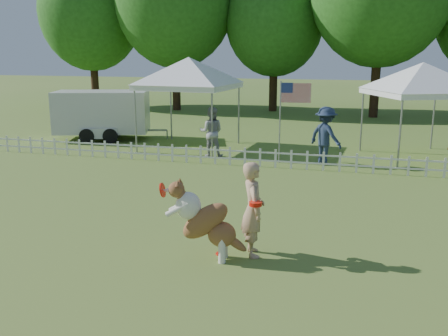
# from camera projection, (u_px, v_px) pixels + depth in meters

# --- Properties ---
(ground) EXTENTS (120.00, 120.00, 0.00)m
(ground) POSITION_uv_depth(u_px,v_px,m) (226.00, 251.00, 9.27)
(ground) COLOR #3B6820
(ground) RESTS_ON ground
(picket_fence) EXTENTS (22.00, 0.08, 0.60)m
(picket_fence) POSITION_uv_depth(u_px,v_px,m) (283.00, 159.00, 15.78)
(picket_fence) COLOR silver
(picket_fence) RESTS_ON ground
(handler) EXTENTS (0.62, 0.74, 1.73)m
(handler) POSITION_uv_depth(u_px,v_px,m) (253.00, 209.00, 8.92)
(handler) COLOR tan
(handler) RESTS_ON ground
(dog) EXTENTS (1.42, 0.60, 1.43)m
(dog) POSITION_uv_depth(u_px,v_px,m) (206.00, 221.00, 8.76)
(dog) COLOR brown
(dog) RESTS_ON ground
(frisbee_on_turf) EXTENTS (0.23, 0.23, 0.02)m
(frisbee_on_turf) POSITION_uv_depth(u_px,v_px,m) (221.00, 254.00, 9.13)
(frisbee_on_turf) COLOR red
(frisbee_on_turf) RESTS_ON ground
(canopy_tent_left) EXTENTS (3.48, 3.48, 3.35)m
(canopy_tent_left) POSITION_uv_depth(u_px,v_px,m) (189.00, 104.00, 18.89)
(canopy_tent_left) COLOR white
(canopy_tent_left) RESTS_ON ground
(canopy_tent_right) EXTENTS (4.09, 4.09, 3.20)m
(canopy_tent_right) POSITION_uv_depth(u_px,v_px,m) (419.00, 112.00, 17.11)
(canopy_tent_right) COLOR white
(canopy_tent_right) RESTS_ON ground
(cargo_trailer) EXTENTS (5.11, 3.39, 2.07)m
(cargo_trailer) POSITION_uv_depth(u_px,v_px,m) (102.00, 115.00, 20.86)
(cargo_trailer) COLOR silver
(cargo_trailer) RESTS_ON ground
(flag_pole) EXTENTS (1.04, 0.19, 2.70)m
(flag_pole) POSITION_uv_depth(u_px,v_px,m) (280.00, 123.00, 16.33)
(flag_pole) COLOR gray
(flag_pole) RESTS_ON ground
(spectator_a) EXTENTS (0.94, 0.79, 1.75)m
(spectator_a) POSITION_uv_depth(u_px,v_px,m) (211.00, 132.00, 17.46)
(spectator_a) COLOR #959499
(spectator_a) RESTS_ON ground
(spectator_b) EXTENTS (1.40, 1.30, 1.90)m
(spectator_b) POSITION_uv_depth(u_px,v_px,m) (326.00, 136.00, 16.20)
(spectator_b) COLOR #23314B
(spectator_b) RESTS_ON ground
(tree_far_left) EXTENTS (6.60, 6.60, 11.00)m
(tree_far_left) POSITION_uv_depth(u_px,v_px,m) (91.00, 22.00, 32.53)
(tree_far_left) COLOR #215217
(tree_far_left) RESTS_ON ground
(tree_left) EXTENTS (7.40, 7.40, 12.00)m
(tree_left) POSITION_uv_depth(u_px,v_px,m) (175.00, 12.00, 30.41)
(tree_left) COLOR #215217
(tree_left) RESTS_ON ground
(tree_center_left) EXTENTS (6.00, 6.00, 9.80)m
(tree_center_left) POSITION_uv_depth(u_px,v_px,m) (274.00, 30.00, 30.07)
(tree_center_left) COLOR #215217
(tree_center_left) RESTS_ON ground
(tree_center_right) EXTENTS (7.60, 7.60, 12.60)m
(tree_center_right) POSITION_uv_depth(u_px,v_px,m) (381.00, 1.00, 26.81)
(tree_center_right) COLOR #215217
(tree_center_right) RESTS_ON ground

